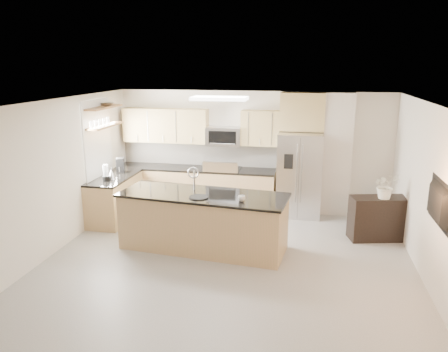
% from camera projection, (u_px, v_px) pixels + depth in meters
% --- Properties ---
extents(floor, '(6.50, 6.50, 0.00)m').
position_uv_depth(floor, '(224.00, 270.00, 6.92)').
color(floor, '#A8A59F').
rests_on(floor, ground).
extents(ceiling, '(6.00, 6.50, 0.02)m').
position_uv_depth(ceiling, '(224.00, 105.00, 6.27)').
color(ceiling, silver).
rests_on(ceiling, wall_back).
extents(wall_back, '(6.00, 0.02, 2.60)m').
position_uv_depth(wall_back, '(252.00, 150.00, 9.68)').
color(wall_back, silver).
rests_on(wall_back, floor).
extents(wall_front, '(6.00, 0.02, 2.60)m').
position_uv_depth(wall_front, '(148.00, 304.00, 3.51)').
color(wall_front, silver).
rests_on(wall_front, floor).
extents(wall_left, '(0.02, 6.50, 2.60)m').
position_uv_depth(wall_left, '(45.00, 181.00, 7.15)').
color(wall_left, silver).
rests_on(wall_left, floor).
extents(wall_right, '(0.02, 6.50, 2.60)m').
position_uv_depth(wall_right, '(437.00, 203.00, 6.04)').
color(wall_right, silver).
rests_on(wall_right, floor).
extents(back_counter, '(3.55, 0.66, 1.44)m').
position_uv_depth(back_counter, '(196.00, 187.00, 9.81)').
color(back_counter, tan).
rests_on(back_counter, floor).
extents(left_counter, '(0.66, 1.50, 0.92)m').
position_uv_depth(left_counter, '(115.00, 198.00, 9.06)').
color(left_counter, tan).
rests_on(left_counter, floor).
extents(range, '(0.76, 0.64, 1.14)m').
position_uv_depth(range, '(223.00, 189.00, 9.69)').
color(range, black).
rests_on(range, floor).
extents(upper_cabinets, '(3.50, 0.33, 0.75)m').
position_uv_depth(upper_cabinets, '(193.00, 126.00, 9.64)').
color(upper_cabinets, tan).
rests_on(upper_cabinets, wall_back).
extents(microwave, '(0.76, 0.40, 0.40)m').
position_uv_depth(microwave, '(224.00, 136.00, 9.52)').
color(microwave, '#B9B8BB').
rests_on(microwave, upper_cabinets).
extents(refrigerator, '(0.92, 0.78, 1.78)m').
position_uv_depth(refrigerator, '(299.00, 175.00, 9.23)').
color(refrigerator, '#B9B8BB').
rests_on(refrigerator, floor).
extents(partition_column, '(0.60, 0.30, 2.60)m').
position_uv_depth(partition_column, '(337.00, 155.00, 9.20)').
color(partition_column, silver).
rests_on(partition_column, floor).
extents(window, '(0.04, 1.15, 1.65)m').
position_uv_depth(window, '(97.00, 141.00, 8.82)').
color(window, white).
rests_on(window, wall_left).
extents(shelf_lower, '(0.30, 1.20, 0.04)m').
position_uv_depth(shelf_lower, '(104.00, 126.00, 8.81)').
color(shelf_lower, brown).
rests_on(shelf_lower, wall_left).
extents(shelf_upper, '(0.30, 1.20, 0.04)m').
position_uv_depth(shelf_upper, '(103.00, 107.00, 8.72)').
color(shelf_upper, brown).
rests_on(shelf_upper, wall_left).
extents(ceiling_fixture, '(1.00, 0.50, 0.06)m').
position_uv_depth(ceiling_fixture, '(220.00, 98.00, 7.87)').
color(ceiling_fixture, white).
rests_on(ceiling_fixture, ceiling).
extents(island, '(2.99, 1.35, 1.42)m').
position_uv_depth(island, '(203.00, 221.00, 7.62)').
color(island, tan).
rests_on(island, floor).
extents(credenza, '(1.08, 0.65, 0.81)m').
position_uv_depth(credenza, '(378.00, 218.00, 8.04)').
color(credenza, black).
rests_on(credenza, floor).
extents(cup, '(0.14, 0.14, 0.10)m').
position_uv_depth(cup, '(242.00, 198.00, 7.09)').
color(cup, white).
rests_on(cup, island).
extents(platter, '(0.35, 0.35, 0.02)m').
position_uv_depth(platter, '(199.00, 197.00, 7.28)').
color(platter, black).
rests_on(platter, island).
extents(blender, '(0.14, 0.14, 0.33)m').
position_uv_depth(blender, '(106.00, 174.00, 8.59)').
color(blender, black).
rests_on(blender, left_counter).
extents(kettle, '(0.18, 0.18, 0.23)m').
position_uv_depth(kettle, '(111.00, 174.00, 8.72)').
color(kettle, '#B9B8BB').
rests_on(kettle, left_counter).
extents(coffee_maker, '(0.22, 0.24, 0.31)m').
position_uv_depth(coffee_maker, '(120.00, 165.00, 9.28)').
color(coffee_maker, black).
rests_on(coffee_maker, left_counter).
extents(bowl, '(0.39, 0.39, 0.09)m').
position_uv_depth(bowl, '(107.00, 103.00, 8.88)').
color(bowl, '#B9B8BB').
rests_on(bowl, shelf_upper).
extents(flower_vase, '(0.75, 0.68, 0.71)m').
position_uv_depth(flower_vase, '(387.00, 179.00, 7.77)').
color(flower_vase, white).
rests_on(flower_vase, credenza).
extents(television, '(0.14, 1.08, 0.62)m').
position_uv_depth(television, '(434.00, 204.00, 5.85)').
color(television, black).
rests_on(television, wall_right).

